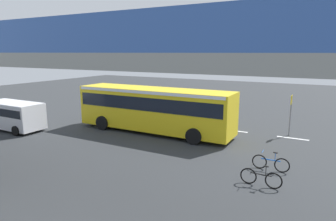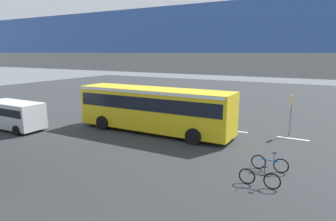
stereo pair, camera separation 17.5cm
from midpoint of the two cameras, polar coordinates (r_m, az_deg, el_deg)
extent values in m
plane|color=#2D3033|center=(21.15, 0.53, -4.20)|extent=(80.00, 80.00, 0.00)
cube|color=yellow|center=(20.78, -2.56, 0.37)|extent=(11.50, 2.55, 2.86)
cube|color=black|center=(20.68, -2.57, 1.77)|extent=(11.04, 2.59, 0.90)
cube|color=white|center=(20.57, -2.59, 3.96)|extent=(11.27, 2.58, 0.20)
cube|color=black|center=(24.21, -14.28, 2.42)|extent=(0.04, 2.24, 1.20)
cylinder|color=black|center=(22.19, -12.41, -2.34)|extent=(1.04, 0.30, 1.04)
cylinder|color=black|center=(24.10, -8.41, -1.12)|extent=(1.04, 0.30, 1.04)
cylinder|color=black|center=(18.29, 5.25, -5.04)|extent=(1.04, 0.30, 1.04)
cylinder|color=black|center=(20.56, 8.14, -3.27)|extent=(1.04, 0.30, 1.04)
cube|color=silver|center=(24.43, -27.59, -0.70)|extent=(4.80, 1.95, 1.86)
cube|color=black|center=(24.37, -27.67, 0.13)|extent=(4.42, 1.98, 0.56)
cylinder|color=black|center=(26.41, -27.59, -1.61)|extent=(0.68, 0.22, 0.68)
cylinder|color=black|center=(22.78, -27.24, -3.47)|extent=(0.68, 0.22, 0.68)
cylinder|color=black|center=(23.86, -23.37, -2.51)|extent=(0.68, 0.22, 0.68)
torus|color=black|center=(15.27, 17.55, -9.52)|extent=(0.72, 0.06, 0.72)
torus|color=black|center=(15.12, 21.50, -10.00)|extent=(0.72, 0.06, 0.72)
cube|color=blue|center=(15.12, 19.55, -9.13)|extent=(0.89, 0.04, 0.04)
cylinder|color=blue|center=(15.03, 20.32, -8.50)|extent=(0.03, 0.03, 0.40)
cube|color=black|center=(14.97, 20.37, -7.77)|extent=(0.20, 0.08, 0.04)
cylinder|color=blue|center=(15.06, 18.14, -7.62)|extent=(0.02, 0.44, 0.02)
torus|color=black|center=(13.48, 15.50, -12.24)|extent=(0.72, 0.06, 0.72)
torus|color=black|center=(13.31, 20.00, -12.84)|extent=(0.72, 0.06, 0.72)
cube|color=black|center=(13.31, 17.78, -11.84)|extent=(0.89, 0.04, 0.04)
cylinder|color=black|center=(13.21, 18.65, -11.14)|extent=(0.03, 0.03, 0.40)
cube|color=black|center=(13.13, 18.71, -10.34)|extent=(0.20, 0.08, 0.04)
cylinder|color=black|center=(13.25, 16.16, -10.13)|extent=(0.02, 0.44, 0.02)
cylinder|color=slate|center=(21.59, 23.01, -0.97)|extent=(0.08, 0.08, 2.80)
cube|color=yellow|center=(21.40, 23.24, 1.91)|extent=(0.04, 0.60, 0.60)
cube|color=silver|center=(21.30, 23.41, -5.04)|extent=(2.00, 0.20, 0.01)
cube|color=silver|center=(21.99, 13.00, -3.88)|extent=(2.00, 0.20, 0.01)
cube|color=silver|center=(23.36, 3.54, -2.72)|extent=(2.00, 0.20, 0.01)
cube|color=silver|center=(25.29, -4.66, -1.65)|extent=(2.00, 0.20, 0.01)
cube|color=silver|center=(27.67, -11.57, -0.72)|extent=(2.00, 0.20, 0.01)
cube|color=gray|center=(12.43, -22.86, 9.20)|extent=(30.08, 2.60, 0.50)
cube|color=#3359A5|center=(13.25, -18.79, 13.02)|extent=(30.08, 0.08, 1.10)
cube|color=#3359A5|center=(11.71, -28.07, 12.63)|extent=(30.08, 0.08, 1.10)
camera|label=1|loc=(0.09, -89.76, 0.05)|focal=31.26mm
camera|label=2|loc=(0.09, 90.24, -0.05)|focal=31.26mm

